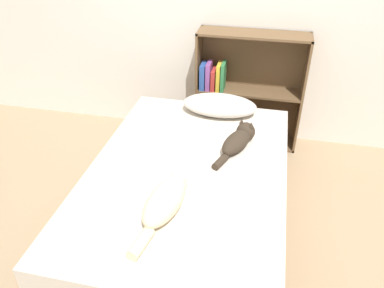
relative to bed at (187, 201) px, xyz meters
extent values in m
plane|color=#997F60|center=(0.00, 0.00, -0.26)|extent=(8.00, 8.00, 0.00)
cube|color=silver|center=(0.00, 1.43, 0.99)|extent=(8.00, 0.06, 2.50)
cube|color=brown|center=(0.00, 0.00, -0.12)|extent=(1.27, 1.90, 0.29)
cube|color=beige|center=(0.00, 0.00, 0.15)|extent=(1.24, 1.84, 0.24)
ellipsoid|color=beige|center=(0.08, 0.77, 0.34)|extent=(0.58, 0.31, 0.15)
ellipsoid|color=beige|center=(-0.03, -0.40, 0.35)|extent=(0.24, 0.42, 0.16)
sphere|color=beige|center=(0.00, -0.23, 0.34)|extent=(0.11, 0.11, 0.11)
cone|color=beige|center=(-0.03, -0.23, 0.40)|extent=(0.04, 0.04, 0.03)
cone|color=beige|center=(0.03, -0.24, 0.40)|extent=(0.04, 0.04, 0.03)
cylinder|color=beige|center=(-0.08, -0.67, 0.30)|extent=(0.09, 0.19, 0.06)
ellipsoid|color=#33281E|center=(0.27, 0.30, 0.33)|extent=(0.24, 0.35, 0.11)
sphere|color=#33281E|center=(0.32, 0.43, 0.34)|extent=(0.13, 0.13, 0.13)
cone|color=#33281E|center=(0.29, 0.44, 0.41)|extent=(0.04, 0.04, 0.03)
cone|color=#33281E|center=(0.36, 0.41, 0.41)|extent=(0.04, 0.04, 0.03)
cylinder|color=#33281E|center=(0.20, 0.09, 0.29)|extent=(0.10, 0.15, 0.05)
cube|color=brown|center=(-0.18, 1.26, 0.26)|extent=(0.02, 0.26, 1.04)
cube|color=brown|center=(0.74, 1.26, 0.26)|extent=(0.02, 0.26, 1.04)
cube|color=brown|center=(0.28, 1.26, -0.25)|extent=(0.94, 0.26, 0.02)
cube|color=brown|center=(0.28, 1.26, 0.77)|extent=(0.94, 0.26, 0.02)
cube|color=brown|center=(0.28, 1.26, 0.26)|extent=(0.90, 0.26, 0.02)
cube|color=brown|center=(0.28, 1.38, 0.26)|extent=(0.94, 0.02, 1.04)
cube|color=#2D519E|center=(-0.13, 1.22, 0.38)|extent=(0.04, 0.16, 0.23)
cube|color=#8C4C99|center=(-0.08, 1.22, 0.39)|extent=(0.04, 0.16, 0.24)
cube|color=#B7332D|center=(-0.04, 1.22, 0.36)|extent=(0.03, 0.16, 0.18)
cube|color=gold|center=(0.01, 1.22, 0.39)|extent=(0.03, 0.16, 0.24)
cube|color=#337F47|center=(0.04, 1.22, 0.40)|extent=(0.03, 0.16, 0.25)
camera|label=1|loc=(0.44, -1.83, 1.71)|focal=35.00mm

